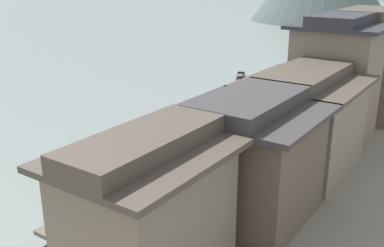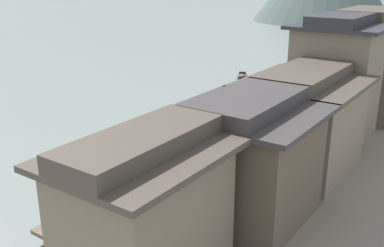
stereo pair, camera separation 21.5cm
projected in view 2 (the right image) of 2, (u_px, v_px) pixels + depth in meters
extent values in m
cube|color=brown|center=(321.00, 92.00, 48.17)|extent=(0.85, 4.89, 0.25)
cube|color=brown|center=(329.00, 85.00, 49.86)|extent=(0.73, 0.37, 0.22)
cube|color=brown|center=(314.00, 94.00, 46.33)|extent=(0.73, 0.37, 0.22)
cube|color=brown|center=(318.00, 90.00, 48.32)|extent=(0.12, 4.38, 0.08)
cube|color=brown|center=(325.00, 91.00, 47.92)|extent=(0.12, 4.38, 0.08)
cube|color=#33281E|center=(295.00, 106.00, 43.11)|extent=(1.36, 3.88, 0.22)
cube|color=#33281E|center=(301.00, 100.00, 44.49)|extent=(0.91, 0.45, 0.20)
cube|color=#33281E|center=(290.00, 109.00, 41.59)|extent=(0.91, 0.45, 0.20)
cube|color=#33281E|center=(291.00, 104.00, 43.27)|extent=(0.42, 3.29, 0.08)
cube|color=#33281E|center=(300.00, 105.00, 42.85)|extent=(0.42, 3.29, 0.08)
ellipsoid|color=#4C6B42|center=(296.00, 102.00, 43.00)|extent=(1.00, 1.32, 0.49)
cube|color=#232326|center=(292.00, 73.00, 57.02)|extent=(3.73, 0.99, 0.29)
cube|color=#232326|center=(306.00, 72.00, 56.01)|extent=(0.36, 0.87, 0.26)
cube|color=#232326|center=(280.00, 69.00, 57.86)|extent=(0.36, 0.87, 0.26)
cube|color=#232326|center=(294.00, 71.00, 57.31)|extent=(3.22, 0.09, 0.08)
cube|color=#232326|center=(291.00, 72.00, 56.62)|extent=(3.22, 0.09, 0.08)
cube|color=#232326|center=(242.00, 79.00, 54.01)|extent=(3.14, 5.03, 0.23)
cube|color=#232326|center=(243.00, 73.00, 56.21)|extent=(0.91, 0.70, 0.20)
cube|color=#232326|center=(241.00, 82.00, 51.66)|extent=(0.91, 0.70, 0.20)
cube|color=#232326|center=(238.00, 77.00, 54.02)|extent=(2.15, 4.20, 0.08)
cube|color=#232326|center=(245.00, 78.00, 53.90)|extent=(2.15, 4.20, 0.08)
ellipsoid|color=brown|center=(242.00, 76.00, 53.89)|extent=(1.28, 1.43, 0.46)
cube|color=#33281E|center=(355.00, 74.00, 56.25)|extent=(0.88, 3.92, 0.24)
cube|color=#33281E|center=(360.00, 70.00, 57.57)|extent=(0.76, 0.37, 0.21)
cube|color=#33281E|center=(351.00, 75.00, 54.79)|extent=(0.76, 0.37, 0.21)
cube|color=#33281E|center=(352.00, 73.00, 56.41)|extent=(0.11, 3.41, 0.08)
cube|color=#33281E|center=(358.00, 73.00, 55.99)|extent=(0.11, 3.41, 0.08)
ellipsoid|color=brown|center=(356.00, 72.00, 56.14)|extent=(0.76, 1.06, 0.41)
cube|color=#232326|center=(234.00, 147.00, 33.01)|extent=(1.29, 4.04, 0.21)
cube|color=#232326|center=(244.00, 137.00, 34.48)|extent=(0.78, 0.45, 0.19)
cube|color=#232326|center=(224.00, 153.00, 31.42)|extent=(0.78, 0.45, 0.19)
cube|color=#232326|center=(230.00, 145.00, 33.13)|extent=(0.49, 3.45, 0.08)
cube|color=#232326|center=(239.00, 146.00, 32.80)|extent=(0.49, 3.45, 0.08)
cube|color=#33281E|center=(73.00, 238.00, 21.77)|extent=(1.14, 5.53, 0.24)
cube|color=#33281E|center=(110.00, 212.00, 23.75)|extent=(0.92, 0.38, 0.21)
cube|color=#33281E|center=(66.00, 233.00, 21.96)|extent=(0.19, 5.01, 0.08)
cube|color=#33281E|center=(79.00, 239.00, 21.47)|extent=(0.19, 5.01, 0.08)
cube|color=brown|center=(342.00, 81.00, 53.01)|extent=(1.34, 3.95, 0.24)
cube|color=brown|center=(345.00, 76.00, 54.42)|extent=(0.86, 0.45, 0.22)
cube|color=brown|center=(339.00, 82.00, 51.45)|extent=(0.86, 0.45, 0.22)
cube|color=brown|center=(338.00, 79.00, 53.14)|extent=(0.46, 3.36, 0.08)
cube|color=brown|center=(346.00, 80.00, 52.77)|extent=(0.46, 3.36, 0.08)
ellipsoid|color=#4C6B42|center=(342.00, 78.00, 52.89)|extent=(0.94, 1.23, 0.45)
cube|color=#7F705B|center=(145.00, 220.00, 16.93)|extent=(4.35, 5.94, 5.20)
cube|color=brown|center=(98.00, 202.00, 18.30)|extent=(0.70, 5.94, 0.16)
cube|color=#4C4238|center=(142.00, 154.00, 16.05)|extent=(5.25, 6.84, 0.24)
cube|color=#4C4238|center=(142.00, 142.00, 15.90)|extent=(2.61, 6.84, 0.70)
cube|color=brown|center=(246.00, 165.00, 21.72)|extent=(5.76, 5.71, 5.20)
cube|color=#4D4135|center=(191.00, 151.00, 23.47)|extent=(0.70, 5.71, 0.16)
cube|color=#3D3838|center=(248.00, 112.00, 20.84)|extent=(6.66, 6.61, 0.24)
cube|color=#3D3838|center=(249.00, 102.00, 20.69)|extent=(3.45, 6.61, 0.70)
cube|color=gray|center=(301.00, 127.00, 27.12)|extent=(5.76, 6.87, 5.20)
cube|color=#6E6151|center=(253.00, 117.00, 28.87)|extent=(0.70, 6.87, 0.16)
cube|color=#4C4238|center=(305.00, 83.00, 26.24)|extent=(6.66, 7.77, 0.24)
cube|color=#4C4238|center=(306.00, 75.00, 26.09)|extent=(3.46, 7.77, 0.70)
cube|color=#7F705B|center=(334.00, 84.00, 31.78)|extent=(5.32, 4.73, 7.80)
cube|color=brown|center=(293.00, 96.00, 33.84)|extent=(0.70, 4.73, 0.16)
cube|color=brown|center=(296.00, 62.00, 33.00)|extent=(0.70, 4.73, 0.16)
cube|color=#2D2D33|center=(340.00, 27.00, 30.49)|extent=(6.22, 5.63, 0.24)
cube|color=#2D2D33|center=(341.00, 20.00, 30.34)|extent=(3.19, 5.63, 0.70)
cube|color=#75604C|center=(363.00, 69.00, 36.74)|extent=(5.73, 5.82, 7.80)
cube|color=brown|center=(323.00, 79.00, 38.90)|extent=(0.70, 5.82, 0.16)
cube|color=brown|center=(326.00, 49.00, 38.06)|extent=(0.70, 5.82, 0.16)
cube|color=#4C4238|center=(369.00, 19.00, 35.44)|extent=(6.63, 6.72, 0.24)
cube|color=#4C4238|center=(370.00, 13.00, 35.29)|extent=(3.44, 6.72, 0.70)
cube|color=brown|center=(378.00, 69.00, 43.07)|extent=(4.85, 6.57, 5.20)
cube|color=#4D4135|center=(348.00, 66.00, 44.57)|extent=(0.70, 6.57, 0.16)
cube|color=#2D2D33|center=(381.00, 40.00, 42.19)|extent=(5.75, 7.47, 0.24)
cube|color=#2D2D33|center=(382.00, 35.00, 42.04)|extent=(2.91, 7.47, 0.70)
cylinder|color=#473828|center=(206.00, 173.00, 26.10)|extent=(0.20, 0.20, 0.79)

